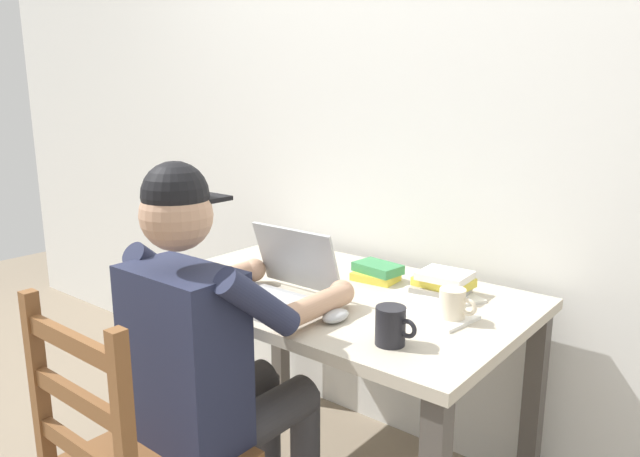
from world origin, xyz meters
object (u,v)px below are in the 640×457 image
(computer_mouse, at_px, (336,316))
(book_stack_side, at_px, (377,272))
(coffee_mug_dark, at_px, (391,326))
(desk, at_px, (334,318))
(laptop, at_px, (278,284))
(coffee_mug_white, at_px, (453,305))
(book_stack_main, at_px, (443,283))
(seated_person, at_px, (214,351))

(computer_mouse, relative_size, book_stack_side, 0.57)
(coffee_mug_dark, bearing_deg, desk, 146.68)
(laptop, bearing_deg, coffee_mug_white, 20.14)
(laptop, height_order, book_stack_main, laptop)
(laptop, height_order, coffee_mug_dark, laptop)
(coffee_mug_dark, relative_size, book_stack_main, 0.61)
(seated_person, xyz_separation_m, coffee_mug_white, (0.51, 0.47, 0.12))
(seated_person, height_order, book_stack_main, seated_person)
(seated_person, xyz_separation_m, book_stack_main, (0.37, 0.67, 0.11))
(seated_person, bearing_deg, book_stack_main, 60.84)
(computer_mouse, relative_size, book_stack_main, 0.51)
(coffee_mug_dark, height_order, book_stack_main, coffee_mug_dark)
(laptop, xyz_separation_m, book_stack_main, (0.38, 0.38, -0.01))
(desk, distance_m, book_stack_side, 0.23)
(desk, distance_m, book_stack_main, 0.39)
(coffee_mug_white, xyz_separation_m, book_stack_side, (-0.39, 0.18, -0.02))
(desk, relative_size, coffee_mug_white, 11.02)
(seated_person, distance_m, book_stack_main, 0.77)
(desk, xyz_separation_m, computer_mouse, (0.17, -0.22, 0.12))
(book_stack_side, bearing_deg, seated_person, -100.25)
(seated_person, height_order, laptop, seated_person)
(seated_person, bearing_deg, laptop, 92.04)
(coffee_mug_dark, xyz_separation_m, book_stack_side, (-0.34, 0.44, -0.02))
(book_stack_main, height_order, book_stack_side, book_stack_main)
(desk, height_order, laptop, laptop)
(desk, distance_m, seated_person, 0.48)
(laptop, relative_size, computer_mouse, 3.30)
(computer_mouse, height_order, book_stack_main, book_stack_main)
(laptop, bearing_deg, desk, 67.58)
(seated_person, height_order, book_stack_side, seated_person)
(coffee_mug_white, bearing_deg, book_stack_side, 154.48)
(computer_mouse, bearing_deg, coffee_mug_white, 39.43)
(laptop, distance_m, coffee_mug_dark, 0.47)
(coffee_mug_white, relative_size, book_stack_main, 0.59)
(seated_person, distance_m, coffee_mug_white, 0.70)
(computer_mouse, xyz_separation_m, coffee_mug_white, (0.26, 0.22, 0.03))
(coffee_mug_dark, xyz_separation_m, book_stack_main, (-0.08, 0.45, -0.01))
(desk, bearing_deg, book_stack_main, 32.43)
(desk, xyz_separation_m, book_stack_main, (0.30, 0.19, 0.14))
(desk, distance_m, laptop, 0.26)
(computer_mouse, bearing_deg, coffee_mug_dark, -9.65)
(computer_mouse, bearing_deg, book_stack_side, 107.16)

